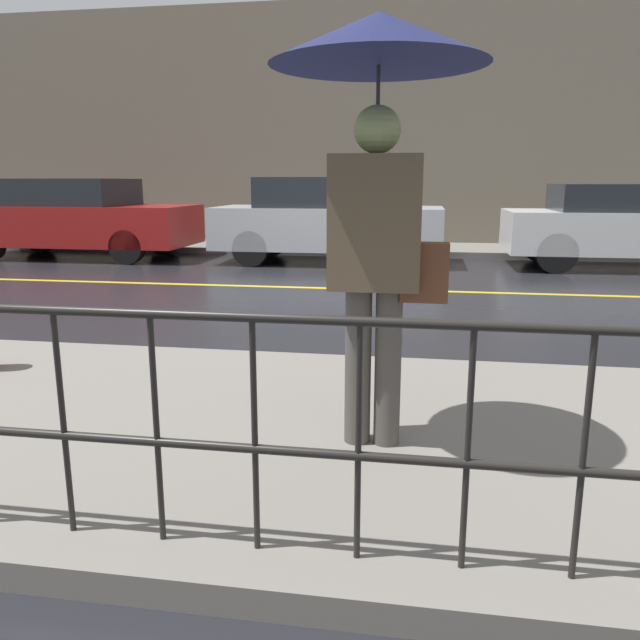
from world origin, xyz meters
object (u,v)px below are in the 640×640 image
(pedestrian, at_px, (379,115))
(car_white, at_px, (622,225))
(car_red, at_px, (76,218))
(car_silver, at_px, (326,220))

(pedestrian, relative_size, car_white, 0.54)
(car_red, distance_m, car_silver, 5.10)
(pedestrian, distance_m, car_white, 9.33)
(pedestrian, xyz_separation_m, car_red, (-6.67, 8.52, -1.04))
(car_silver, distance_m, car_white, 5.23)
(car_red, xyz_separation_m, car_white, (10.33, 0.00, -0.04))
(car_red, bearing_deg, car_silver, 0.00)
(pedestrian, xyz_separation_m, car_silver, (-1.57, 8.52, -1.03))
(car_red, distance_m, car_white, 10.33)
(pedestrian, bearing_deg, car_silver, 100.42)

